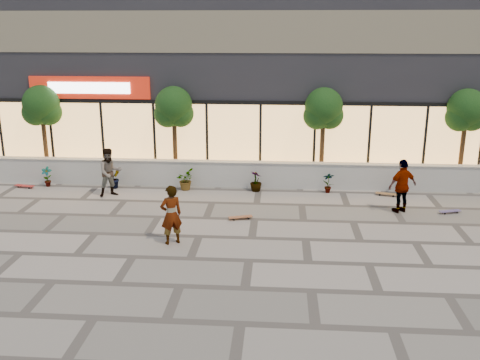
# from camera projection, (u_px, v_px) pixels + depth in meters

# --- Properties ---
(ground) EXTENTS (80.00, 80.00, 0.00)m
(ground) POSITION_uv_depth(u_px,v_px,m) (249.00, 261.00, 14.75)
(ground) COLOR #A79B91
(ground) RESTS_ON ground
(planter_wall) EXTENTS (22.00, 0.42, 1.04)m
(planter_wall) POSITION_uv_depth(u_px,v_px,m) (259.00, 174.00, 21.31)
(planter_wall) COLOR silver
(planter_wall) RESTS_ON ground
(retail_building) EXTENTS (24.00, 9.17, 8.50)m
(retail_building) POSITION_uv_depth(u_px,v_px,m) (264.00, 69.00, 25.52)
(retail_building) COLOR #28272D
(retail_building) RESTS_ON ground
(shrub_a) EXTENTS (0.43, 0.29, 0.81)m
(shrub_a) POSITION_uv_depth(u_px,v_px,m) (47.00, 177.00, 21.42)
(shrub_a) COLOR #123912
(shrub_a) RESTS_ON ground
(shrub_b) EXTENTS (0.57, 0.57, 0.81)m
(shrub_b) POSITION_uv_depth(u_px,v_px,m) (115.00, 178.00, 21.22)
(shrub_b) COLOR #123912
(shrub_b) RESTS_ON ground
(shrub_c) EXTENTS (0.68, 0.77, 0.81)m
(shrub_c) POSITION_uv_depth(u_px,v_px,m) (185.00, 180.00, 21.02)
(shrub_c) COLOR #123912
(shrub_c) RESTS_ON ground
(shrub_d) EXTENTS (0.64, 0.64, 0.81)m
(shrub_d) POSITION_uv_depth(u_px,v_px,m) (256.00, 181.00, 20.82)
(shrub_d) COLOR #123912
(shrub_d) RESTS_ON ground
(shrub_e) EXTENTS (0.46, 0.35, 0.81)m
(shrub_e) POSITION_uv_depth(u_px,v_px,m) (328.00, 183.00, 20.62)
(shrub_e) COLOR #123912
(shrub_e) RESTS_ON ground
(shrub_f) EXTENTS (0.55, 0.57, 0.81)m
(shrub_f) POSITION_uv_depth(u_px,v_px,m) (402.00, 184.00, 20.42)
(shrub_f) COLOR #123912
(shrub_f) RESTS_ON ground
(tree_west) EXTENTS (1.60, 1.50, 3.92)m
(tree_west) POSITION_uv_depth(u_px,v_px,m) (42.00, 108.00, 21.93)
(tree_west) COLOR #473519
(tree_west) RESTS_ON ground
(tree_midwest) EXTENTS (1.60, 1.50, 3.92)m
(tree_midwest) POSITION_uv_depth(u_px,v_px,m) (174.00, 109.00, 21.54)
(tree_midwest) COLOR #473519
(tree_midwest) RESTS_ON ground
(tree_mideast) EXTENTS (1.60, 1.50, 3.92)m
(tree_mideast) POSITION_uv_depth(u_px,v_px,m) (324.00, 111.00, 21.11)
(tree_mideast) COLOR #473519
(tree_mideast) RESTS_ON ground
(tree_east) EXTENTS (1.60, 1.50, 3.92)m
(tree_east) POSITION_uv_depth(u_px,v_px,m) (466.00, 113.00, 20.72)
(tree_east) COLOR #473519
(tree_east) RESTS_ON ground
(skater_center) EXTENTS (0.78, 0.70, 1.80)m
(skater_center) POSITION_uv_depth(u_px,v_px,m) (171.00, 215.00, 15.67)
(skater_center) COLOR white
(skater_center) RESTS_ON ground
(skater_left) EXTENTS (1.13, 1.07, 1.84)m
(skater_left) POSITION_uv_depth(u_px,v_px,m) (110.00, 172.00, 20.10)
(skater_left) COLOR tan
(skater_left) RESTS_ON ground
(skater_right_near) EXTENTS (1.19, 0.90, 1.88)m
(skater_right_near) POSITION_uv_depth(u_px,v_px,m) (402.00, 186.00, 18.33)
(skater_right_near) COLOR silver
(skater_right_near) RESTS_ON ground
(skateboard_center) EXTENTS (0.84, 0.46, 0.10)m
(skateboard_center) POSITION_uv_depth(u_px,v_px,m) (241.00, 217.00, 17.86)
(skateboard_center) COLOR brown
(skateboard_center) RESTS_ON ground
(skateboard_left) EXTENTS (0.84, 0.38, 0.10)m
(skateboard_left) POSITION_uv_depth(u_px,v_px,m) (25.00, 186.00, 21.33)
(skateboard_left) COLOR #B32621
(skateboard_left) RESTS_ON ground
(skateboard_right_near) EXTENTS (0.84, 0.43, 0.10)m
(skateboard_right_near) POSITION_uv_depth(u_px,v_px,m) (387.00, 194.00, 20.31)
(skateboard_right_near) COLOR #966331
(skateboard_right_near) RESTS_ON ground
(skateboard_right_far) EXTENTS (0.80, 0.42, 0.09)m
(skateboard_right_far) POSITION_uv_depth(u_px,v_px,m) (450.00, 211.00, 18.43)
(skateboard_right_far) COLOR #4D4279
(skateboard_right_far) RESTS_ON ground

